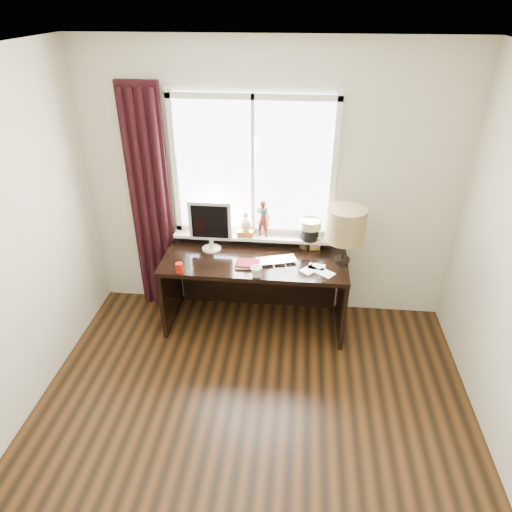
# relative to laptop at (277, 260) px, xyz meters

# --- Properties ---
(floor) EXTENTS (3.50, 4.00, 0.00)m
(floor) POSITION_rel_laptop_xyz_m (-0.11, -1.59, -0.76)
(floor) COLOR #40240E
(floor) RESTS_ON ground
(ceiling) EXTENTS (3.50, 4.00, 0.00)m
(ceiling) POSITION_rel_laptop_xyz_m (-0.11, -1.59, 1.84)
(ceiling) COLOR white
(ceiling) RESTS_ON wall_back
(wall_back) EXTENTS (3.50, 0.00, 2.60)m
(wall_back) POSITION_rel_laptop_xyz_m (-0.11, 0.41, 0.54)
(wall_back) COLOR beige
(wall_back) RESTS_ON ground
(laptop) EXTENTS (0.40, 0.32, 0.03)m
(laptop) POSITION_rel_laptop_xyz_m (0.00, 0.00, 0.00)
(laptop) COLOR silver
(laptop) RESTS_ON desk
(mug) EXTENTS (0.14, 0.14, 0.10)m
(mug) POSITION_rel_laptop_xyz_m (-0.16, -0.26, 0.04)
(mug) COLOR white
(mug) RESTS_ON desk
(red_cup) EXTENTS (0.07, 0.07, 0.09)m
(red_cup) POSITION_rel_laptop_xyz_m (-0.84, -0.26, 0.03)
(red_cup) COLOR #920F02
(red_cup) RESTS_ON desk
(window) EXTENTS (1.52, 0.22, 1.40)m
(window) POSITION_rel_laptop_xyz_m (-0.24, 0.35, 0.54)
(window) COLOR white
(window) RESTS_ON ground
(curtain) EXTENTS (0.38, 0.09, 2.25)m
(curtain) POSITION_rel_laptop_xyz_m (-1.24, 0.31, 0.35)
(curtain) COLOR black
(curtain) RESTS_ON floor
(desk) EXTENTS (1.70, 0.70, 0.75)m
(desk) POSITION_rel_laptop_xyz_m (-0.21, 0.13, -0.26)
(desk) COLOR black
(desk) RESTS_ON floor
(monitor) EXTENTS (0.40, 0.18, 0.49)m
(monitor) POSITION_rel_laptop_xyz_m (-0.64, 0.17, 0.26)
(monitor) COLOR beige
(monitor) RESTS_ON desk
(notebook_stack) EXTENTS (0.24, 0.19, 0.03)m
(notebook_stack) POSITION_rel_laptop_xyz_m (-0.26, -0.09, 0.00)
(notebook_stack) COLOR beige
(notebook_stack) RESTS_ON desk
(brush_holder) EXTENTS (0.09, 0.09, 0.25)m
(brush_holder) POSITION_rel_laptop_xyz_m (0.24, 0.30, 0.05)
(brush_holder) COLOR black
(brush_holder) RESTS_ON desk
(icon_frame) EXTENTS (0.10, 0.03, 0.13)m
(icon_frame) POSITION_rel_laptop_xyz_m (0.34, 0.25, 0.05)
(icon_frame) COLOR gold
(icon_frame) RESTS_ON desk
(table_lamp) EXTENTS (0.35, 0.35, 0.52)m
(table_lamp) POSITION_rel_laptop_xyz_m (0.59, 0.08, 0.35)
(table_lamp) COLOR black
(table_lamp) RESTS_ON desk
(loose_papers) EXTENTS (0.33, 0.26, 0.00)m
(loose_papers) POSITION_rel_laptop_xyz_m (0.36, -0.11, -0.01)
(loose_papers) COLOR white
(loose_papers) RESTS_ON desk
(desk_cables) EXTENTS (0.43, 0.21, 0.01)m
(desk_cables) POSITION_rel_laptop_xyz_m (0.09, 0.01, -0.01)
(desk_cables) COLOR black
(desk_cables) RESTS_ON desk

